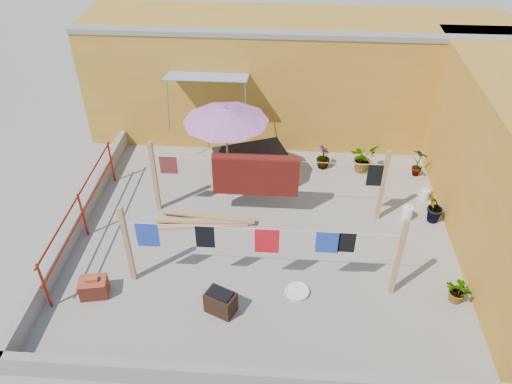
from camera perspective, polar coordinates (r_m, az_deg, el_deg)
ground at (r=10.87m, az=0.99°, el=-5.10°), size 80.00×80.00×0.00m
wall_back at (r=13.94m, az=4.29°, el=12.96°), size 11.00×3.27×3.21m
parapet_front at (r=8.39m, az=-0.48°, el=-20.61°), size 8.30×0.16×0.44m
parapet_left at (r=11.61m, az=-19.56°, el=-3.04°), size 0.16×7.30×0.44m
red_railing at (r=11.08m, az=-19.34°, el=-1.80°), size 0.05×4.20×1.10m
clothesline_rig at (r=10.66m, az=0.11°, el=1.11°), size 5.09×2.35×1.80m
patio_umbrella at (r=11.03m, az=-3.48°, el=8.72°), size 2.54×2.54×2.30m
outdoor_table at (r=12.19m, az=-0.73°, el=4.43°), size 1.89×1.41×0.79m
brick_stack at (r=10.06m, az=-18.06°, el=-10.31°), size 0.57×0.46×0.45m
lumber_pile at (r=11.21m, az=-5.95°, el=-3.31°), size 2.29×0.63×0.14m
brazier at (r=9.32m, az=-4.07°, el=-12.43°), size 0.63×0.54×0.48m
white_basin at (r=9.75m, az=4.72°, el=-11.24°), size 0.47×0.47×0.08m
water_jug_a at (r=11.72m, az=16.89°, el=-2.32°), size 0.24×0.24×0.37m
water_jug_b at (r=12.45m, az=18.70°, el=-0.28°), size 0.20×0.20×0.31m
green_hose at (r=13.15m, az=13.06°, el=2.50°), size 0.48×0.48×0.07m
plant_back_a at (r=12.95m, az=12.11°, el=3.85°), size 0.87×0.87×0.73m
plant_back_b at (r=12.91m, az=7.70°, el=3.99°), size 0.35×0.35×0.63m
plant_right_a at (r=13.09m, az=18.10°, el=3.27°), size 0.50×0.50×0.80m
plant_right_b at (r=11.67m, az=19.70°, el=-1.68°), size 0.57×0.55×0.80m
plant_right_c at (r=10.15m, az=22.20°, el=-10.44°), size 0.63×0.62×0.53m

